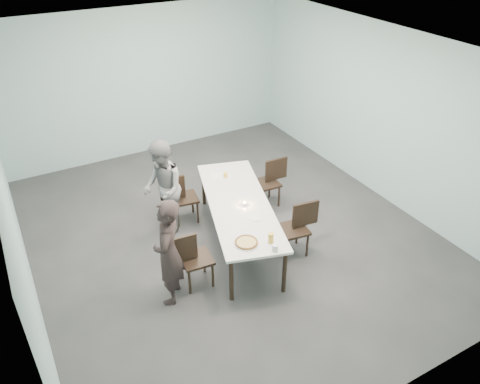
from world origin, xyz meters
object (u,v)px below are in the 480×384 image
chair_far_left (180,195)px  table (239,206)px  diner_far (163,189)px  beer_glass (271,238)px  diner_near (169,253)px  pizza (246,242)px  amber_tumbler (226,175)px  side_plate (256,218)px  water_tumbler (275,248)px  chair_near_left (191,256)px  chair_far_right (270,179)px  chair_near_right (298,225)px  tealight (245,204)px

chair_far_left → table: bearing=-51.3°
diner_far → beer_glass: 2.08m
diner_near → pizza: diner_near is taller
amber_tumbler → table: bearing=-103.0°
chair_far_left → side_plate: chair_far_left is taller
diner_far → side_plate: bearing=45.9°
water_tumbler → chair_near_left: bearing=142.1°
chair_far_right → water_tumbler: chair_far_right is taller
side_plate → beer_glass: bearing=-100.7°
chair_near_left → chair_near_right: size_ratio=1.00×
chair_far_left → amber_tumbler: chair_far_left is taller
water_tumbler → amber_tumbler: water_tumbler is taller
side_plate → tealight: tealight is taller
chair_near_left → chair_far_left: 1.60m
diner_near → beer_glass: diner_near is taller
chair_near_left → beer_glass: bearing=-24.4°
pizza → beer_glass: size_ratio=2.27×
beer_glass → water_tumbler: size_ratio=1.67×
table → beer_glass: 1.06m
side_plate → tealight: bearing=85.8°
chair_near_left → diner_near: 0.45m
table → water_tumbler: (-0.14, -1.23, 0.10)m
chair_far_left → water_tumbler: size_ratio=9.67×
water_tumbler → tealight: water_tumbler is taller
chair_near_right → diner_near: 2.08m
beer_glass → table: bearing=85.0°
table → pizza: 1.00m
chair_far_left → amber_tumbler: size_ratio=10.88×
beer_glass → amber_tumbler: size_ratio=1.88×
chair_far_right → diner_far: diner_far is taller
beer_glass → side_plate: bearing=79.3°
chair_near_right → chair_far_right: bearing=-96.9°
table → pizza: size_ratio=8.08×
pizza → chair_far_right: bearing=49.2°
side_plate → amber_tumbler: size_ratio=2.25×
chair_near_left → chair_near_right: same height
pizza → chair_near_left: bearing=148.8°
diner_near → side_plate: bearing=126.9°
diner_near → chair_far_right: bearing=150.1°
chair_near_left → pizza: 0.81m
chair_far_left → beer_glass: beer_glass is taller
water_tumbler → pizza: bearing=129.3°
amber_tumbler → diner_far: bearing=175.8°
table → chair_near_right: size_ratio=3.16×
chair_far_left → beer_glass: 2.14m
table → diner_far: 1.25m
chair_near_left → chair_far_left: size_ratio=1.00×
amber_tumbler → chair_near_right: bearing=-70.6°
chair_far_left → water_tumbler: chair_far_left is taller
chair_far_right → diner_near: (-2.42, -1.36, 0.28)m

